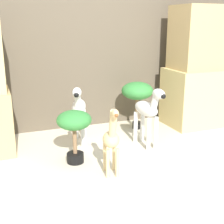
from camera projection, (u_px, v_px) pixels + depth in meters
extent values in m
plane|color=beige|center=(138.00, 175.00, 2.86)|extent=(14.00, 14.00, 0.00)
cube|color=brown|center=(85.00, 43.00, 3.98)|extent=(6.40, 0.08, 2.20)
cube|color=#D1B775|center=(192.00, 97.00, 4.20)|extent=(0.68, 0.60, 0.76)
cube|color=tan|center=(197.00, 38.00, 3.98)|extent=(0.58, 0.51, 0.80)
cylinder|color=silver|center=(156.00, 133.00, 3.42)|extent=(0.05, 0.05, 0.36)
cylinder|color=silver|center=(149.00, 134.00, 3.38)|extent=(0.05, 0.05, 0.36)
cylinder|color=silver|center=(142.00, 126.00, 3.65)|extent=(0.05, 0.05, 0.36)
cylinder|color=silver|center=(136.00, 127.00, 3.60)|extent=(0.05, 0.05, 0.36)
ellipsoid|color=silver|center=(146.00, 109.00, 3.44)|extent=(0.20, 0.40, 0.16)
cylinder|color=silver|center=(155.00, 101.00, 3.27)|extent=(0.09, 0.14, 0.21)
ellipsoid|color=silver|center=(159.00, 94.00, 3.19)|extent=(0.12, 0.19, 0.11)
sphere|color=black|center=(163.00, 96.00, 3.13)|extent=(0.05, 0.05, 0.05)
cube|color=black|center=(155.00, 100.00, 3.27)|extent=(0.03, 0.08, 0.17)
cylinder|color=silver|center=(83.00, 131.00, 3.47)|extent=(0.05, 0.05, 0.36)
cylinder|color=silver|center=(74.00, 131.00, 3.47)|extent=(0.05, 0.05, 0.36)
cylinder|color=silver|center=(84.00, 124.00, 3.73)|extent=(0.05, 0.05, 0.36)
cylinder|color=silver|center=(76.00, 124.00, 3.72)|extent=(0.05, 0.05, 0.36)
ellipsoid|color=silver|center=(79.00, 107.00, 3.53)|extent=(0.27, 0.41, 0.16)
cylinder|color=silver|center=(78.00, 99.00, 3.34)|extent=(0.11, 0.15, 0.21)
ellipsoid|color=silver|center=(77.00, 93.00, 3.26)|extent=(0.15, 0.20, 0.11)
sphere|color=black|center=(76.00, 95.00, 3.19)|extent=(0.05, 0.05, 0.05)
cube|color=black|center=(77.00, 98.00, 3.33)|extent=(0.04, 0.08, 0.17)
cylinder|color=#E0C184|center=(117.00, 163.00, 2.79)|extent=(0.03, 0.03, 0.27)
cylinder|color=#E0C184|center=(108.00, 164.00, 2.78)|extent=(0.03, 0.03, 0.27)
cylinder|color=#E0C184|center=(114.00, 156.00, 2.93)|extent=(0.03, 0.03, 0.27)
cylinder|color=#E0C184|center=(105.00, 157.00, 2.91)|extent=(0.03, 0.03, 0.27)
ellipsoid|color=#E0C184|center=(111.00, 139.00, 2.80)|extent=(0.18, 0.23, 0.15)
cylinder|color=#E0C184|center=(113.00, 125.00, 2.67)|extent=(0.09, 0.16, 0.29)
ellipsoid|color=#E0C184|center=(115.00, 113.00, 2.55)|extent=(0.08, 0.12, 0.07)
sphere|color=brown|center=(116.00, 115.00, 2.51)|extent=(0.03, 0.03, 0.03)
cylinder|color=black|center=(137.00, 125.00, 4.11)|extent=(0.11, 0.11, 0.09)
cylinder|color=brown|center=(137.00, 111.00, 4.05)|extent=(0.04, 0.04, 0.30)
ellipsoid|color=#337F38|center=(137.00, 91.00, 3.98)|extent=(0.41, 0.41, 0.22)
cylinder|color=black|center=(75.00, 158.00, 3.11)|extent=(0.17, 0.17, 0.10)
cylinder|color=brown|center=(75.00, 141.00, 3.06)|extent=(0.04, 0.04, 0.25)
ellipsoid|color=#337F38|center=(74.00, 120.00, 3.00)|extent=(0.34, 0.34, 0.19)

